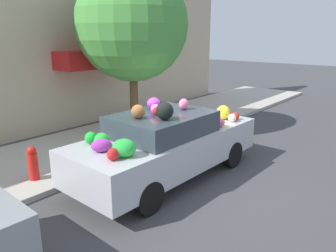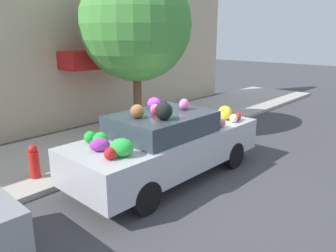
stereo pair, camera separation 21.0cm
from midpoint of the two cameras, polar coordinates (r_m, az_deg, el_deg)
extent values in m
plane|color=#424244|center=(7.13, -1.17, -8.59)|extent=(60.00, 60.00, 0.00)
cube|color=#B2ADA3|center=(9.00, -14.29, -3.48)|extent=(24.00, 3.20, 0.11)
cube|color=#C6B293|center=(10.45, -23.00, 15.01)|extent=(18.00, 0.30, 6.06)
cube|color=red|center=(10.86, -13.14, 11.26)|extent=(2.50, 0.90, 0.55)
cylinder|color=brown|center=(9.80, -6.54, 4.79)|extent=(0.24, 0.24, 1.98)
sphere|color=#47933D|center=(9.64, -6.94, 17.14)|extent=(3.17, 3.17, 3.17)
cylinder|color=red|center=(7.15, -23.19, -6.50)|extent=(0.20, 0.20, 0.55)
sphere|color=red|center=(7.03, -23.48, -3.97)|extent=(0.18, 0.18, 0.18)
cube|color=#B7BABF|center=(6.86, -0.88, -3.81)|extent=(4.44, 1.76, 0.69)
cube|color=#333D47|center=(6.57, -1.92, 0.39)|extent=(2.01, 1.51, 0.42)
cylinder|color=black|center=(8.43, 1.46, -2.57)|extent=(0.59, 0.19, 0.59)
cylinder|color=black|center=(7.60, 10.39, -4.88)|extent=(0.59, 0.19, 0.59)
cylinder|color=black|center=(6.68, -13.78, -8.02)|extent=(0.59, 0.19, 0.59)
cylinder|color=black|center=(5.61, -4.44, -12.36)|extent=(0.59, 0.19, 0.59)
ellipsoid|color=white|center=(7.35, 4.05, 0.81)|extent=(0.20, 0.20, 0.12)
ellipsoid|color=purple|center=(5.72, -12.56, -3.34)|extent=(0.43, 0.40, 0.23)
ellipsoid|color=#935B30|center=(6.14, -6.23, 2.51)|extent=(0.30, 0.30, 0.26)
ellipsoid|color=green|center=(5.52, -9.54, -3.70)|extent=(0.29, 0.30, 0.26)
sphere|color=black|center=(6.96, -1.77, 3.76)|extent=(0.24, 0.24, 0.17)
ellipsoid|color=red|center=(5.31, -10.68, -4.86)|extent=(0.24, 0.20, 0.20)
sphere|color=green|center=(7.64, 2.61, 1.81)|extent=(0.29, 0.29, 0.23)
ellipsoid|color=green|center=(8.07, 9.41, 2.08)|extent=(0.22, 0.28, 0.15)
ellipsoid|color=#AB39C9|center=(6.87, -3.39, 3.93)|extent=(0.31, 0.31, 0.25)
sphere|color=yellow|center=(7.83, 8.87, 2.36)|extent=(0.44, 0.44, 0.33)
ellipsoid|color=gold|center=(7.96, 5.25, 1.98)|extent=(0.28, 0.30, 0.13)
sphere|color=red|center=(7.83, 10.92, 1.70)|extent=(0.20, 0.20, 0.18)
ellipsoid|color=green|center=(5.42, -8.73, -3.81)|extent=(0.51, 0.52, 0.30)
sphere|color=green|center=(6.20, -13.43, -2.15)|extent=(0.21, 0.21, 0.18)
sphere|color=pink|center=(6.47, -3.13, 2.95)|extent=(0.28, 0.28, 0.20)
sphere|color=yellow|center=(5.52, -7.82, -4.06)|extent=(0.26, 0.26, 0.18)
sphere|color=white|center=(7.61, 4.61, 2.09)|extent=(0.45, 0.45, 0.32)
sphere|color=green|center=(5.90, -12.46, -2.49)|extent=(0.31, 0.31, 0.28)
sphere|color=black|center=(6.00, -1.59, 2.61)|extent=(0.44, 0.44, 0.33)
sphere|color=white|center=(7.63, 10.33, 1.40)|extent=(0.21, 0.21, 0.19)
ellipsoid|color=pink|center=(6.85, 1.87, 3.81)|extent=(0.29, 0.24, 0.23)
sphere|color=red|center=(6.37, -2.90, 2.59)|extent=(0.23, 0.23, 0.17)
ellipsoid|color=purple|center=(8.41, 5.44, 2.76)|extent=(0.22, 0.28, 0.15)
sphere|color=pink|center=(7.18, 8.30, 0.58)|extent=(0.23, 0.23, 0.19)
sphere|color=green|center=(6.17, -14.21, -2.03)|extent=(0.25, 0.25, 0.23)
sphere|color=pink|center=(7.41, 4.28, 1.73)|extent=(0.46, 0.46, 0.33)
camera|label=1|loc=(0.11, -90.90, -0.25)|focal=35.00mm
camera|label=2|loc=(0.11, 89.10, 0.25)|focal=35.00mm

